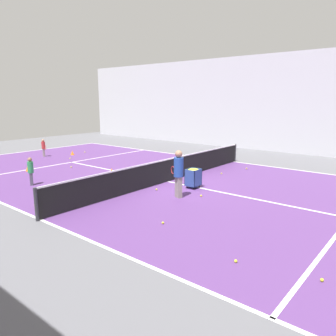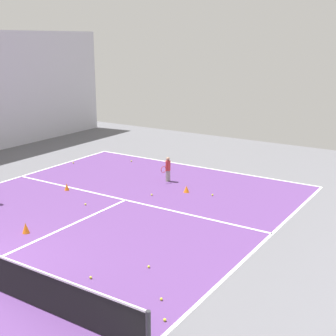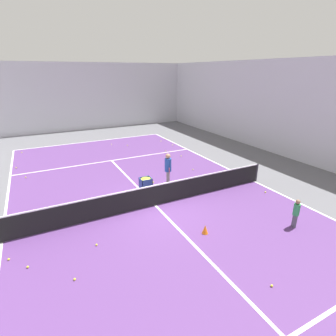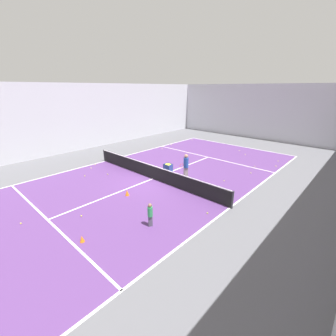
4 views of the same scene
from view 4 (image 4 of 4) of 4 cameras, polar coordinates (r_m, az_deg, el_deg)
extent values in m
plane|color=#5B5B60|center=(15.36, -3.90, -2.76)|extent=(38.81, 38.81, 0.00)
cube|color=#563370|center=(15.36, -3.90, -2.76)|extent=(11.56, 24.89, 0.00)
cube|color=white|center=(25.15, 17.13, 5.41)|extent=(11.56, 0.10, 0.00)
cube|color=white|center=(19.71, -15.60, 1.71)|extent=(0.10, 24.89, 0.00)
cube|color=white|center=(12.23, 15.44, -9.69)|extent=(0.10, 24.89, 0.00)
cube|color=white|center=(12.23, -28.25, -11.52)|extent=(11.56, 0.10, 0.00)
cube|color=white|center=(20.39, 10.15, 2.74)|extent=(11.56, 0.10, 0.00)
cube|color=white|center=(15.36, -3.90, -2.74)|extent=(0.10, 13.69, 0.00)
cube|color=silver|center=(23.44, -23.10, 11.55)|extent=(0.15, 35.11, 6.28)
cube|color=silver|center=(29.22, 22.26, 13.01)|extent=(21.48, 0.15, 6.28)
cylinder|color=#2D2D33|center=(19.66, -15.88, 3.11)|extent=(0.10, 0.10, 0.98)
cylinder|color=#2D2D33|center=(11.97, 16.08, -7.81)|extent=(0.10, 0.10, 0.98)
cube|color=black|center=(15.18, -3.94, -1.11)|extent=(11.66, 0.03, 0.91)
cube|color=white|center=(15.02, -3.99, 0.60)|extent=(11.66, 0.04, 0.05)
cube|color=gray|center=(15.45, 4.53, -1.12)|extent=(0.26, 0.31, 0.76)
cylinder|color=#234799|center=(15.21, 4.60, 1.39)|extent=(0.45, 0.45, 0.67)
sphere|color=#A87A5B|center=(15.07, 4.65, 3.05)|extent=(0.25, 0.25, 0.25)
torus|color=#B22D2D|center=(15.08, 3.48, 0.57)|extent=(0.14, 0.27, 0.28)
cube|color=#4C4C56|center=(10.33, -4.50, -13.28)|extent=(0.19, 0.21, 0.51)
cylinder|color=#2D8C4C|center=(10.07, -4.58, -10.98)|extent=(0.31, 0.31, 0.45)
sphere|color=#846047|center=(9.91, -4.63, -9.43)|extent=(0.17, 0.17, 0.17)
cube|color=#2D478C|center=(16.14, 0.00, -1.14)|extent=(0.53, 0.47, 0.02)
cube|color=#2D478C|center=(15.87, -0.54, -0.26)|extent=(0.53, 0.02, 0.64)
cube|color=#2D478C|center=(16.18, 0.53, 0.13)|extent=(0.53, 0.02, 0.64)
cube|color=#2D478C|center=(16.19, -0.67, 0.14)|extent=(0.02, 0.47, 0.64)
cube|color=#2D478C|center=(15.87, 0.68, -0.28)|extent=(0.02, 0.47, 0.64)
ellipsoid|color=yellow|center=(15.94, 0.00, 0.82)|extent=(0.49, 0.43, 0.16)
cylinder|color=black|center=(16.17, -0.88, -1.32)|extent=(0.05, 0.05, 0.11)
cylinder|color=black|center=(15.93, 0.10, -1.64)|extent=(0.05, 0.05, 0.11)
cylinder|color=black|center=(16.39, -0.09, -1.01)|extent=(0.05, 0.05, 0.11)
cylinder|color=black|center=(16.16, 0.88, -1.33)|extent=(0.05, 0.05, 0.11)
cone|color=orange|center=(13.19, -10.35, -6.19)|extent=(0.23, 0.23, 0.34)
cone|color=orange|center=(10.07, -21.00, -16.44)|extent=(0.19, 0.19, 0.28)
sphere|color=yellow|center=(18.96, -18.01, 0.85)|extent=(0.07, 0.07, 0.07)
sphere|color=yellow|center=(17.34, 20.29, -1.17)|extent=(0.07, 0.07, 0.07)
sphere|color=yellow|center=(24.51, 0.81, 6.01)|extent=(0.07, 0.07, 0.07)
sphere|color=yellow|center=(14.83, 1.10, -3.40)|extent=(0.07, 0.07, 0.07)
sphere|color=yellow|center=(22.80, -1.52, 4.94)|extent=(0.07, 0.07, 0.07)
sphere|color=yellow|center=(22.00, 19.02, 3.30)|extent=(0.07, 0.07, 0.07)
sphere|color=yellow|center=(23.14, 17.64, 4.24)|extent=(0.07, 0.07, 0.07)
sphere|color=yellow|center=(11.84, -21.16, -11.26)|extent=(0.07, 0.07, 0.07)
sphere|color=yellow|center=(19.39, -9.90, 1.96)|extent=(0.07, 0.07, 0.07)
sphere|color=yellow|center=(18.90, 21.21, 0.41)|extent=(0.07, 0.07, 0.07)
sphere|color=yellow|center=(11.46, 9.98, -11.20)|extent=(0.07, 0.07, 0.07)
sphere|color=yellow|center=(16.59, -15.07, -1.53)|extent=(0.07, 0.07, 0.07)
sphere|color=yellow|center=(16.33, 4.21, -1.22)|extent=(0.07, 0.07, 0.07)
sphere|color=yellow|center=(18.23, -18.94, 0.00)|extent=(0.07, 0.07, 0.07)
sphere|color=yellow|center=(12.50, -33.31, -11.68)|extent=(0.07, 0.07, 0.07)
sphere|color=yellow|center=(21.05, 26.17, 1.60)|extent=(0.07, 0.07, 0.07)
sphere|color=yellow|center=(17.84, -7.41, 0.51)|extent=(0.07, 0.07, 0.07)
sphere|color=yellow|center=(15.38, 14.06, -3.15)|extent=(0.07, 0.07, 0.07)
sphere|color=yellow|center=(19.60, 25.72, 0.43)|extent=(0.07, 0.07, 0.07)
sphere|color=yellow|center=(21.37, 28.40, 1.49)|extent=(0.07, 0.07, 0.07)
sphere|color=yellow|center=(16.77, -20.39, -1.90)|extent=(0.07, 0.07, 0.07)
sphere|color=yellow|center=(26.93, 6.15, 7.16)|extent=(0.07, 0.07, 0.07)
camera|label=1|loc=(18.34, 42.46, 6.86)|focal=35.00mm
camera|label=2|loc=(26.12, -10.38, 19.51)|focal=50.00mm
camera|label=3|loc=(14.51, -46.98, 12.29)|focal=28.00mm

